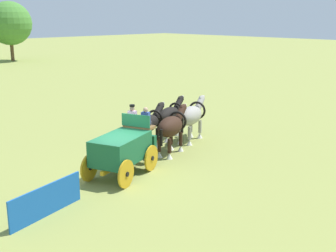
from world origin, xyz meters
The scene contains 8 objects.
ground_plane centered at (0.00, 0.00, 0.00)m, with size 220.00×220.00×0.00m, color olive.
show_wagon centered at (0.15, 0.06, 1.19)m, with size 5.62×2.87×2.76m.
draft_horse_rear_near centered at (3.27, 1.90, 1.34)m, with size 3.00×1.56×2.21m.
draft_horse_rear_off centered at (3.70, 0.67, 1.35)m, with size 2.91×1.58×2.23m.
draft_horse_lead_near centered at (5.71, 2.80, 1.27)m, with size 3.10×1.59×2.12m.
draft_horse_lead_off centered at (6.14, 1.57, 1.37)m, with size 3.13×1.67×2.24m.
tree_f centered at (19.07, 49.48, 5.51)m, with size 6.38×6.38×8.71m.
sponsor_banner centered at (-4.23, -1.23, 0.55)m, with size 3.20×0.06×1.10m, color #1959B2.
Camera 1 is at (-11.00, -13.88, 6.64)m, focal length 46.78 mm.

